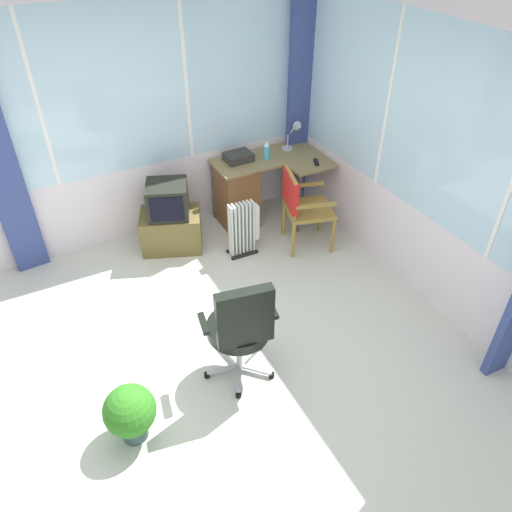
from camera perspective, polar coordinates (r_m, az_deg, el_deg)
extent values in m
cube|color=beige|center=(4.33, -4.92, -12.18)|extent=(5.28, 5.26, 0.06)
cube|color=silver|center=(5.66, -13.94, 6.13)|extent=(4.28, 0.06, 0.84)
cube|color=silver|center=(5.16, -16.04, 17.90)|extent=(4.20, 0.06, 1.63)
cube|color=white|center=(5.07, -24.07, 15.85)|extent=(0.04, 0.07, 1.63)
cube|color=white|center=(5.34, -8.26, 19.53)|extent=(0.04, 0.07, 1.63)
cube|color=silver|center=(4.99, 18.28, 0.57)|extent=(0.06, 4.26, 0.84)
cube|color=silver|center=(4.41, 21.41, 13.52)|extent=(0.06, 4.17, 1.63)
cube|color=silver|center=(4.17, 24.46, 24.84)|extent=(0.06, 4.26, 0.18)
cube|color=white|center=(4.87, 15.42, 16.87)|extent=(0.07, 0.04, 1.63)
cube|color=#384684|center=(5.90, 5.26, 17.61)|extent=(0.32, 0.09, 2.55)
cube|color=olive|center=(5.71, 1.20, 11.30)|extent=(1.24, 0.51, 0.02)
cube|color=olive|center=(5.58, 6.55, 10.37)|extent=(0.51, 0.29, 0.02)
cube|color=brown|center=(5.74, -2.31, 7.06)|extent=(0.40, 0.47, 0.72)
cylinder|color=#4C4C51|center=(5.58, 4.99, 6.04)|extent=(0.04, 0.04, 0.73)
cylinder|color=#4C4C51|center=(5.84, -4.91, 7.59)|extent=(0.04, 0.04, 0.73)
cylinder|color=#B2B7BC|center=(5.91, 3.67, 12.39)|extent=(0.13, 0.13, 0.02)
cylinder|color=#B2B7BC|center=(5.87, 3.70, 13.16)|extent=(0.02, 0.02, 0.15)
cylinder|color=#B2B7BC|center=(5.81, 4.35, 14.52)|extent=(0.03, 0.10, 0.14)
cone|color=#B2B7BC|center=(5.80, 5.02, 14.74)|extent=(0.12, 0.11, 0.12)
cube|color=black|center=(5.61, 7.02, 10.78)|extent=(0.10, 0.15, 0.02)
cylinder|color=#47AEDB|center=(5.63, 1.24, 11.92)|extent=(0.06, 0.06, 0.16)
cone|color=white|center=(5.58, 1.26, 12.92)|extent=(0.06, 0.06, 0.06)
cube|color=#2D2D2B|center=(5.61, -2.06, 11.44)|extent=(0.31, 0.24, 0.09)
cylinder|color=olive|center=(5.36, 8.93, 2.28)|extent=(0.04, 0.04, 0.42)
cylinder|color=olive|center=(5.71, 7.56, 4.78)|extent=(0.04, 0.04, 0.42)
cylinder|color=olive|center=(5.24, 4.37, 1.78)|extent=(0.04, 0.04, 0.42)
cylinder|color=olive|center=(5.60, 3.25, 4.35)|extent=(0.04, 0.04, 0.42)
cube|color=olive|center=(5.35, 6.19, 5.40)|extent=(0.60, 0.60, 0.04)
cube|color=olive|center=(5.17, 4.00, 7.38)|extent=(0.16, 0.42, 0.43)
cube|color=red|center=(5.16, 4.01, 7.58)|extent=(0.19, 0.45, 0.36)
cube|color=olive|center=(5.07, 7.01, 5.83)|extent=(0.43, 0.16, 0.03)
cube|color=olive|center=(5.44, 5.68, 8.22)|extent=(0.43, 0.16, 0.03)
cube|color=#B7B7BF|center=(4.17, -3.81, -12.99)|extent=(0.28, 0.08, 0.02)
cylinder|color=black|center=(4.17, -5.71, -13.60)|extent=(0.05, 0.05, 0.05)
cube|color=#B7B7BF|center=(4.11, -1.99, -14.06)|extent=(0.16, 0.26, 0.02)
cylinder|color=black|center=(4.04, -2.05, -15.80)|extent=(0.05, 0.05, 0.05)
cube|color=#B7B7BF|center=(4.16, -0.06, -13.03)|extent=(0.22, 0.23, 0.02)
cylinder|color=black|center=(4.16, 1.82, -13.69)|extent=(0.05, 0.05, 0.05)
cube|color=#B7B7BF|center=(4.27, -0.74, -11.41)|extent=(0.27, 0.16, 0.02)
cylinder|color=black|center=(4.36, 0.38, -10.49)|extent=(0.05, 0.05, 0.05)
cube|color=#B7B7BF|center=(4.27, -2.99, -11.39)|extent=(0.08, 0.28, 0.02)
cylinder|color=black|center=(4.37, -4.01, -10.44)|extent=(0.05, 0.05, 0.05)
cylinder|color=#B7B7BF|center=(4.04, -1.98, -10.67)|extent=(0.05, 0.05, 0.39)
cylinder|color=black|center=(3.87, -2.05, -8.36)|extent=(0.50, 0.50, 0.09)
cube|color=black|center=(3.54, -1.31, -7.15)|extent=(0.43, 0.16, 0.49)
cube|color=black|center=(3.83, 1.81, -6.13)|extent=(0.09, 0.23, 0.04)
cube|color=black|center=(3.74, -6.12, -7.82)|extent=(0.09, 0.23, 0.04)
cube|color=brown|center=(5.47, -9.79, 2.97)|extent=(0.76, 0.64, 0.42)
cube|color=black|center=(5.26, -10.24, 6.49)|extent=(0.54, 0.53, 0.36)
cube|color=black|center=(5.09, -10.32, 5.33)|extent=(0.32, 0.13, 0.28)
cube|color=silver|center=(5.18, -2.95, 2.94)|extent=(0.02, 0.10, 0.60)
cube|color=silver|center=(5.20, -2.53, 3.06)|extent=(0.02, 0.10, 0.60)
cube|color=silver|center=(5.21, -2.11, 3.17)|extent=(0.02, 0.10, 0.60)
cube|color=silver|center=(5.22, -1.69, 3.28)|extent=(0.02, 0.10, 0.60)
cube|color=silver|center=(5.24, -1.27, 3.40)|extent=(0.02, 0.10, 0.60)
cube|color=silver|center=(5.25, -0.85, 3.51)|extent=(0.02, 0.10, 0.60)
cube|color=silver|center=(5.27, -0.44, 3.62)|extent=(0.02, 0.10, 0.60)
cube|color=black|center=(5.35, -1.31, 0.12)|extent=(0.31, 0.04, 0.03)
cube|color=black|center=(5.46, -1.93, 0.92)|extent=(0.31, 0.04, 0.03)
cube|color=silver|center=(5.26, -0.05, 4.00)|extent=(0.05, 0.09, 0.42)
cylinder|color=#334D4C|center=(3.90, -13.96, -18.88)|extent=(0.19, 0.19, 0.16)
sphere|color=#2E751F|center=(3.72, -14.47, -16.98)|extent=(0.38, 0.38, 0.38)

